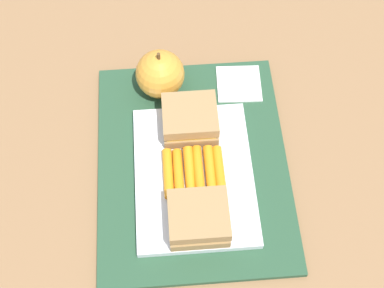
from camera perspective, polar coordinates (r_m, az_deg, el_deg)
ground_plane at (r=0.80m, az=0.07°, el=-2.26°), size 2.40×2.40×0.00m
lunchbag_mat at (r=0.79m, az=0.07°, el=-2.10°), size 0.36×0.28×0.01m
food_tray at (r=0.77m, az=0.21°, el=-3.36°), size 0.23×0.17×0.01m
sandwich_half_left at (r=0.72m, az=0.71°, el=-7.97°), size 0.07×0.08×0.04m
sandwich_half_right at (r=0.79m, az=-0.22°, el=2.64°), size 0.07×0.08×0.04m
carrot_sticks_bundle at (r=0.76m, az=0.21°, el=-2.95°), size 0.08×0.09×0.02m
apple at (r=0.83m, az=-3.43°, el=7.49°), size 0.08×0.08×0.09m
paper_napkin at (r=0.87m, az=5.04°, el=6.43°), size 0.07×0.07×0.00m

